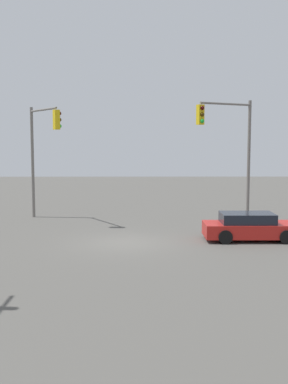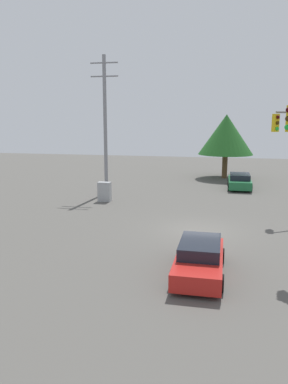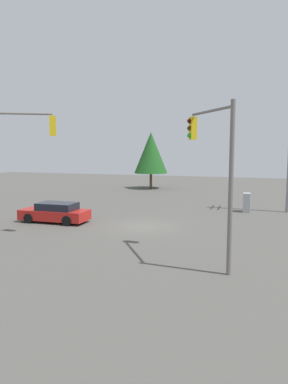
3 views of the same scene
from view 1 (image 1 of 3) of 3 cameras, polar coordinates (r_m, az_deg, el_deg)
name	(u,v)px [view 1 (image 1 of 3)]	position (r m, az deg, el deg)	size (l,w,h in m)	color
ground_plane	(125,243)	(22.22, -2.23, -6.02)	(80.00, 80.00, 0.00)	#54514C
sedan_red	(251,227)	(23.18, 12.52, -4.07)	(1.92, 4.47, 1.29)	red
traffic_signal_main	(41,143)	(28.47, -12.06, 5.76)	(3.57, 2.40, 6.65)	slate
traffic_signal_cross	(231,140)	(27.06, 10.28, 6.05)	(2.04, 3.30, 6.90)	slate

